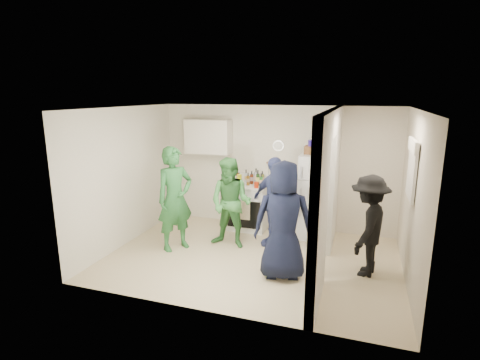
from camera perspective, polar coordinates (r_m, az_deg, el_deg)
name	(u,v)px	position (r m, az deg, el deg)	size (l,w,h in m)	color
floor	(252,258)	(6.48, 1.77, -11.82)	(4.80, 4.80, 0.00)	#C5B68B
wall_back	(276,167)	(7.67, 5.45, 1.92)	(4.80, 4.80, 0.00)	silver
wall_front	(212,220)	(4.52, -4.29, -6.06)	(4.80, 4.80, 0.00)	silver
wall_left	(125,177)	(7.10, -17.05, 0.49)	(3.40, 3.40, 0.00)	silver
wall_right	(413,200)	(5.88, 24.92, -2.74)	(3.40, 3.40, 0.00)	silver
ceiling	(253,108)	(5.88, 1.94, 10.84)	(4.80, 4.80, 0.00)	white
partition_pier_back	(333,178)	(6.92, 14.06, 0.34)	(0.12, 1.20, 2.50)	silver
partition_pier_front	(319,215)	(4.80, 11.97, -5.18)	(0.12, 1.20, 2.50)	silver
partition_header	(331,123)	(5.68, 13.76, 8.37)	(0.12, 1.00, 0.40)	silver
stove	(248,207)	(7.67, 1.29, -4.09)	(0.78, 0.65, 0.93)	white
upper_cabinet	(208,137)	(7.84, -4.85, 6.61)	(0.95, 0.34, 0.70)	silver
fridge	(317,197)	(7.28, 11.66, -2.49)	(0.67, 0.65, 1.62)	silver
wicker_basket	(314,150)	(7.16, 11.24, 4.50)	(0.35, 0.25, 0.15)	brown
blue_bowl	(315,143)	(7.14, 11.29, 5.53)	(0.24, 0.24, 0.11)	navy
yellow_cup_stack_top	(331,149)	(6.97, 13.72, 4.57)	(0.09, 0.09, 0.25)	#EFFE15
wall_clock	(278,146)	(7.57, 5.86, 5.21)	(0.22, 0.22, 0.03)	white
spice_shelf	(275,163)	(7.60, 5.38, 2.59)	(0.35, 0.08, 0.03)	olive
nook_window	(413,169)	(5.99, 24.90, 1.46)	(0.03, 0.70, 0.80)	black
nook_window_frame	(412,169)	(5.98, 24.76, 1.47)	(0.04, 0.76, 0.86)	white
nook_valance	(413,145)	(5.93, 24.84, 4.80)	(0.04, 0.82, 0.18)	white
yellow_cup_stack_stove	(239,181)	(7.35, -0.08, -0.10)	(0.09, 0.09, 0.25)	#D2D712
red_cup	(256,185)	(7.29, 2.51, -0.75)	(0.09, 0.09, 0.12)	#AA240B
person_green_left	(175,199)	(6.66, -9.88, -2.84)	(0.67, 0.44, 1.85)	#2B6D33
person_green_center	(231,203)	(6.69, -1.40, -3.54)	(0.79, 0.62, 1.63)	#3B8643
person_denim	(274,202)	(6.73, 5.23, -3.41)	(0.97, 0.40, 1.65)	navy
person_navy	(283,221)	(5.58, 6.62, -6.17)	(0.88, 0.57, 1.80)	black
person_nook	(368,226)	(6.00, 18.97, -6.61)	(1.01, 0.58, 1.56)	black
bottle_a	(238,176)	(7.71, -0.37, 0.60)	(0.06, 0.06, 0.27)	brown
bottle_b	(239,179)	(7.51, -0.14, 0.21)	(0.06, 0.06, 0.26)	#1A4F1E
bottle_c	(246,176)	(7.67, 0.92, 0.58)	(0.06, 0.06, 0.28)	silver
bottle_d	(248,179)	(7.48, 1.25, 0.16)	(0.06, 0.06, 0.26)	brown
bottle_e	(256,176)	(7.64, 2.45, 0.62)	(0.08, 0.08, 0.31)	#90939F
bottle_f	(258,178)	(7.46, 2.73, 0.35)	(0.07, 0.07, 0.32)	#193413
bottle_g	(262,178)	(7.60, 3.43, 0.37)	(0.07, 0.07, 0.26)	olive
bottle_h	(232,178)	(7.51, -1.16, 0.24)	(0.06, 0.06, 0.26)	#ABAFB8
bottle_i	(252,178)	(7.58, 1.79, 0.38)	(0.07, 0.07, 0.27)	#5A220F
bottle_j	(261,180)	(7.35, 3.23, -0.02)	(0.07, 0.07, 0.27)	#276F26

